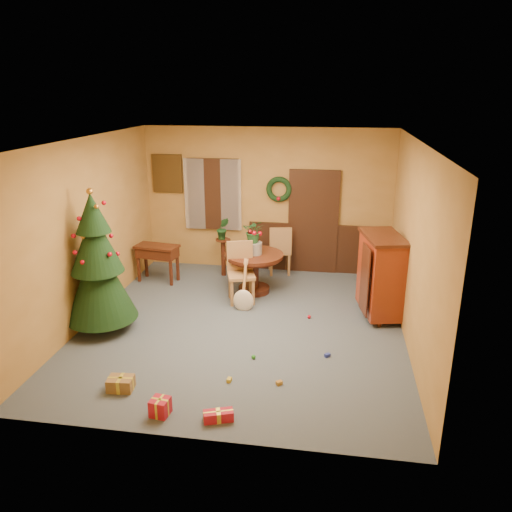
% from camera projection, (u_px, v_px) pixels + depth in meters
% --- Properties ---
extents(room_envelope, '(5.50, 5.50, 5.50)m').
position_uv_depth(room_envelope, '(277.00, 217.00, 10.12)').
color(room_envelope, '#343D4C').
rests_on(room_envelope, ground).
extents(dining_table, '(1.08, 1.08, 0.74)m').
position_uv_depth(dining_table, '(254.00, 265.00, 9.14)').
color(dining_table, black).
rests_on(dining_table, floor).
extents(urn, '(0.30, 0.30, 0.22)m').
position_uv_depth(urn, '(254.00, 248.00, 9.04)').
color(urn, slate).
rests_on(urn, dining_table).
extents(centerpiece_plant, '(0.38, 0.33, 0.43)m').
position_uv_depth(centerpiece_plant, '(254.00, 231.00, 8.94)').
color(centerpiece_plant, '#1E4C23').
rests_on(centerpiece_plant, urn).
extents(chair_near, '(0.57, 0.57, 1.06)m').
position_uv_depth(chair_near, '(241.00, 270.00, 8.78)').
color(chair_near, olive).
rests_on(chair_near, floor).
extents(chair_far, '(0.52, 0.52, 1.01)m').
position_uv_depth(chair_far, '(280.00, 249.00, 10.01)').
color(chair_far, olive).
rests_on(chair_far, floor).
extents(guitar, '(0.47, 0.60, 0.81)m').
position_uv_depth(guitar, '(243.00, 287.00, 8.41)').
color(guitar, beige).
rests_on(guitar, floor).
extents(plant_stand, '(0.30, 0.30, 0.76)m').
position_uv_depth(plant_stand, '(223.00, 253.00, 9.98)').
color(plant_stand, black).
rests_on(plant_stand, floor).
extents(stand_plant, '(0.29, 0.26, 0.44)m').
position_uv_depth(stand_plant, '(223.00, 228.00, 9.82)').
color(stand_plant, '#19471E').
rests_on(stand_plant, plant_stand).
extents(christmas_tree, '(1.09, 1.09, 2.25)m').
position_uv_depth(christmas_tree, '(98.00, 265.00, 7.54)').
color(christmas_tree, '#382111').
rests_on(christmas_tree, floor).
extents(writing_desk, '(0.87, 0.52, 0.73)m').
position_uv_depth(writing_desk, '(157.00, 254.00, 9.66)').
color(writing_desk, black).
rests_on(writing_desk, floor).
extents(sideboard, '(0.78, 1.18, 1.39)m').
position_uv_depth(sideboard, '(381.00, 273.00, 8.12)').
color(sideboard, '#5F240A').
rests_on(sideboard, floor).
extents(gift_a, '(0.33, 0.26, 0.17)m').
position_uv_depth(gift_a, '(121.00, 384.00, 6.26)').
color(gift_a, brown).
rests_on(gift_a, floor).
extents(gift_b, '(0.23, 0.23, 0.21)m').
position_uv_depth(gift_b, '(160.00, 407.00, 5.77)').
color(gift_b, '#A31528').
rests_on(gift_b, floor).
extents(gift_c, '(0.27, 0.21, 0.13)m').
position_uv_depth(gift_c, '(113.00, 318.00, 8.10)').
color(gift_c, brown).
rests_on(gift_c, floor).
extents(gift_d, '(0.37, 0.24, 0.12)m').
position_uv_depth(gift_d, '(218.00, 416.00, 5.68)').
color(gift_d, '#A31528').
rests_on(gift_d, floor).
extents(toy_a, '(0.09, 0.09, 0.05)m').
position_uv_depth(toy_a, '(327.00, 355.00, 7.04)').
color(toy_a, navy).
rests_on(toy_a, floor).
extents(toy_b, '(0.06, 0.06, 0.06)m').
position_uv_depth(toy_b, '(253.00, 357.00, 6.99)').
color(toy_b, '#298725').
rests_on(toy_b, floor).
extents(toy_c, '(0.06, 0.09, 0.05)m').
position_uv_depth(toy_c, '(229.00, 380.00, 6.45)').
color(toy_c, gold).
rests_on(toy_c, floor).
extents(toy_d, '(0.06, 0.06, 0.06)m').
position_uv_depth(toy_d, '(309.00, 317.00, 8.21)').
color(toy_d, red).
rests_on(toy_d, floor).
extents(toy_e, '(0.09, 0.09, 0.05)m').
position_uv_depth(toy_e, '(279.00, 383.00, 6.38)').
color(toy_e, gold).
rests_on(toy_e, floor).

